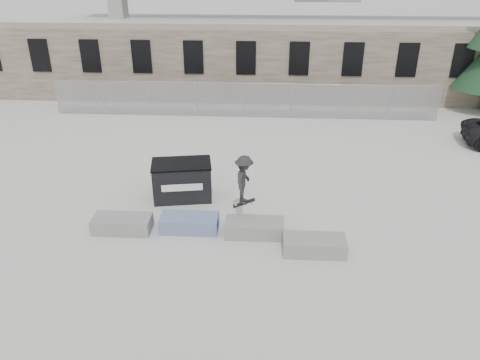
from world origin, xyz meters
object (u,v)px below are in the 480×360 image
object	(u,v)px
planter_far_left	(122,223)
planter_offset	(314,245)
dumpster	(182,180)
planter_center_right	(255,227)
planter_center_left	(189,223)
skateboarder	(244,180)

from	to	relation	value
planter_far_left	planter_offset	size ratio (longest dim) A/B	1.00
planter_offset	dumpster	xyz separation A→B (m)	(-4.86, 3.45, 0.47)
planter_center_right	dumpster	world-z (taller)	dumpster
planter_far_left	planter_center_left	size ratio (longest dim) A/B	1.00
planter_center_left	planter_center_right	distance (m)	2.28
planter_far_left	planter_center_right	distance (m)	4.59
dumpster	planter_center_right	bearing A→B (deg)	-50.65
skateboarder	planter_center_left	bearing A→B (deg)	110.45
planter_center_right	dumpster	size ratio (longest dim) A/B	0.81
dumpster	planter_far_left	bearing A→B (deg)	-133.22
planter_center_right	skateboarder	xyz separation A→B (m)	(-0.40, 0.57, 1.52)
skateboarder	planter_far_left	bearing A→B (deg)	106.61
planter_offset	planter_center_left	bearing A→B (deg)	165.38
dumpster	skateboarder	bearing A→B (deg)	-47.58
planter_center_right	planter_offset	world-z (taller)	same
planter_center_left	planter_center_right	size ratio (longest dim) A/B	1.00
planter_far_left	dumpster	distance (m)	3.09
planter_center_left	planter_offset	size ratio (longest dim) A/B	1.00
planter_center_left	dumpster	xyz separation A→B (m)	(-0.63, 2.35, 0.47)
planter_center_right	dumpster	bearing A→B (deg)	139.06
skateboarder	dumpster	bearing A→B (deg)	60.73
skateboarder	planter_offset	bearing A→B (deg)	-113.93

